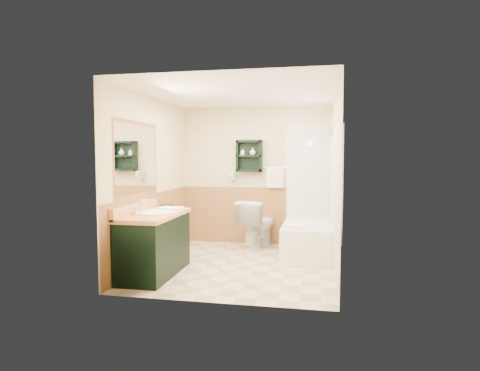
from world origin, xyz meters
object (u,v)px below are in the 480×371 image
object	(u,v)px
bathtub	(307,239)
soap_bottle_b	(253,152)
toilet	(258,224)
vanity_book	(162,199)
wall_shelf	(249,156)
vanity	(155,244)
hair_dryer	(233,176)
soap_bottle_a	(243,154)

from	to	relation	value
bathtub	soap_bottle_b	size ratio (longest dim) A/B	11.71
bathtub	toilet	xyz separation A→B (m)	(-0.84, 0.32, 0.15)
bathtub	vanity_book	xyz separation A→B (m)	(-2.08, -0.82, 0.67)
wall_shelf	vanity_book	size ratio (longest dim) A/B	2.48
vanity_book	toilet	bearing A→B (deg)	11.26
vanity	toilet	world-z (taller)	vanity
bathtub	toilet	world-z (taller)	toilet
hair_dryer	toilet	distance (m)	0.98
wall_shelf	soap_bottle_b	size ratio (longest dim) A/B	4.29
hair_dryer	bathtub	world-z (taller)	hair_dryer
wall_shelf	vanity_book	bearing A→B (deg)	-127.37
wall_shelf	hair_dryer	bearing A→B (deg)	175.24
hair_dryer	vanity_book	world-z (taller)	hair_dryer
hair_dryer	vanity_book	bearing A→B (deg)	-118.27
vanity_book	vanity	bearing A→B (deg)	-107.31
soap_bottle_a	soap_bottle_b	bearing A→B (deg)	0.00
wall_shelf	vanity_book	world-z (taller)	wall_shelf
soap_bottle_a	soap_bottle_b	world-z (taller)	soap_bottle_b
wall_shelf	vanity	distance (m)	2.52
vanity_book	hair_dryer	bearing A→B (deg)	30.60
hair_dryer	toilet	size ratio (longest dim) A/B	0.30
vanity_book	bathtub	bearing A→B (deg)	-9.77
bathtub	vanity_book	bearing A→B (deg)	-158.64
hair_dryer	soap_bottle_a	distance (m)	0.44
soap_bottle_b	bathtub	bearing A→B (deg)	-30.55
hair_dryer	toilet	bearing A→B (deg)	-29.33
soap_bottle_a	hair_dryer	bearing A→B (deg)	170.94
wall_shelf	soap_bottle_a	bearing A→B (deg)	-177.44
toilet	soap_bottle_b	world-z (taller)	soap_bottle_b
toilet	soap_bottle_b	distance (m)	1.25
vanity	soap_bottle_a	bearing A→B (deg)	69.13
hair_dryer	vanity	xyz separation A→B (m)	(-0.59, -2.08, -0.80)
toilet	soap_bottle_a	world-z (taller)	soap_bottle_a
vanity	soap_bottle_a	size ratio (longest dim) A/B	10.80
bathtub	toilet	size ratio (longest dim) A/B	1.84
vanity_book	soap_bottle_a	world-z (taller)	soap_bottle_a
vanity	vanity_book	size ratio (longest dim) A/B	5.71
vanity	bathtub	world-z (taller)	vanity
hair_dryer	toilet	xyz separation A→B (m)	(0.49, -0.27, -0.80)
wall_shelf	bathtub	xyz separation A→B (m)	(1.03, -0.57, -1.30)
hair_dryer	vanity_book	size ratio (longest dim) A/B	1.08
bathtub	vanity_book	distance (m)	2.34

